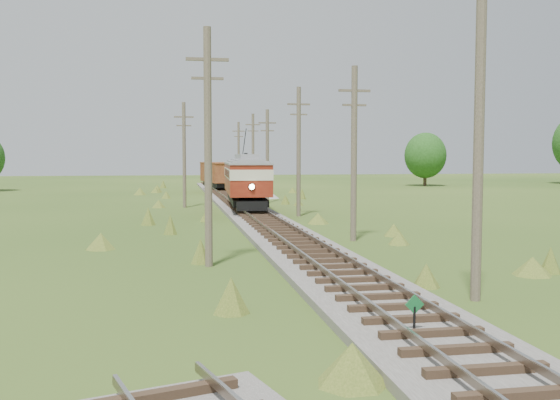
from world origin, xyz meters
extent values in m
plane|color=#274815|center=(0.00, 0.00, 0.00)|extent=(260.00, 260.00, 0.00)
cube|color=#605B54|center=(0.00, 34.00, 0.12)|extent=(3.60, 96.00, 0.25)
cube|color=#726659|center=(-0.72, 34.00, 0.48)|extent=(0.08, 96.00, 0.17)
cube|color=#726659|center=(0.72, 34.00, 0.48)|extent=(0.08, 96.00, 0.17)
cube|color=#2D2116|center=(0.00, 34.00, 0.33)|extent=(2.40, 96.00, 0.16)
cylinder|color=black|center=(-0.20, 1.50, 0.40)|extent=(0.06, 0.06, 0.80)
cube|color=#176830|center=(-0.20, 1.50, 0.85)|extent=(0.45, 0.03, 0.45)
cube|color=black|center=(0.00, 35.20, 1.02)|extent=(3.06, 11.38, 0.46)
cube|color=maroon|center=(0.00, 35.20, 2.04)|extent=(3.54, 12.38, 1.12)
cube|color=beige|center=(0.00, 35.20, 2.96)|extent=(3.57, 12.44, 0.71)
cube|color=black|center=(0.00, 35.20, 2.96)|extent=(3.57, 11.89, 0.56)
cube|color=maroon|center=(0.00, 35.20, 3.47)|extent=(3.54, 12.38, 0.31)
cube|color=gray|center=(0.00, 35.20, 3.80)|extent=(3.61, 12.50, 0.39)
cube|color=gray|center=(0.00, 35.20, 4.15)|extent=(1.80, 9.23, 0.41)
sphere|color=#FFF2BF|center=(-0.35, 29.01, 2.19)|extent=(0.37, 0.37, 0.37)
cylinder|color=black|center=(0.10, 37.03, 5.30)|extent=(0.33, 4.75, 1.97)
cylinder|color=black|center=(-1.03, 30.62, 0.97)|extent=(0.17, 0.82, 0.82)
cylinder|color=black|center=(0.50, 30.53, 0.97)|extent=(0.17, 0.82, 0.82)
cylinder|color=black|center=(-0.50, 39.86, 0.97)|extent=(0.17, 0.82, 0.82)
cylinder|color=black|center=(1.03, 39.78, 0.97)|extent=(0.17, 0.82, 0.82)
cube|color=black|center=(0.00, 61.72, 0.94)|extent=(3.37, 8.06, 0.54)
cube|color=#612A17|center=(0.00, 61.72, 2.30)|extent=(4.05, 9.00, 2.17)
cube|color=#612A17|center=(0.00, 61.72, 3.44)|extent=(4.13, 9.18, 0.13)
cylinder|color=black|center=(-0.43, 59.03, 0.99)|extent=(0.25, 0.88, 0.87)
cylinder|color=black|center=(1.18, 59.27, 0.99)|extent=(0.25, 0.88, 0.87)
cylinder|color=black|center=(-1.18, 64.18, 0.99)|extent=(0.25, 0.88, 0.87)
cylinder|color=black|center=(0.43, 64.42, 0.99)|extent=(0.25, 0.88, 0.87)
cone|color=gray|center=(3.20, 50.83, 0.66)|extent=(3.51, 3.51, 1.32)
cone|color=gray|center=(4.08, 49.73, 0.38)|extent=(1.97, 1.97, 0.77)
cylinder|color=brown|center=(3.10, 5.00, 4.40)|extent=(0.30, 0.30, 8.80)
cylinder|color=brown|center=(3.30, 18.00, 4.30)|extent=(0.30, 0.30, 8.60)
cube|color=brown|center=(3.30, 18.00, 7.40)|extent=(1.60, 0.12, 0.12)
cube|color=brown|center=(3.30, 18.00, 6.70)|extent=(1.20, 0.10, 0.10)
cylinder|color=brown|center=(3.20, 31.00, 4.50)|extent=(0.30, 0.30, 9.00)
cube|color=brown|center=(3.20, 31.00, 7.80)|extent=(1.60, 0.12, 0.12)
cube|color=brown|center=(3.20, 31.00, 7.10)|extent=(1.20, 0.10, 0.10)
cylinder|color=brown|center=(3.00, 44.00, 4.20)|extent=(0.30, 0.30, 8.40)
cube|color=brown|center=(3.00, 44.00, 7.20)|extent=(1.60, 0.12, 0.12)
cube|color=brown|center=(3.00, 44.00, 6.50)|extent=(1.20, 0.10, 0.10)
cylinder|color=brown|center=(3.40, 57.00, 4.45)|extent=(0.30, 0.30, 8.90)
cube|color=brown|center=(3.40, 57.00, 7.70)|extent=(1.60, 0.12, 0.12)
cube|color=brown|center=(3.40, 57.00, 7.00)|extent=(1.20, 0.10, 0.10)
cylinder|color=brown|center=(3.20, 70.00, 4.35)|extent=(0.30, 0.30, 8.70)
cube|color=brown|center=(3.20, 70.00, 7.50)|extent=(1.60, 0.12, 0.12)
cube|color=brown|center=(3.20, 70.00, 6.80)|extent=(1.20, 0.10, 0.10)
cylinder|color=brown|center=(-4.20, 12.00, 4.50)|extent=(0.30, 0.30, 9.00)
cube|color=brown|center=(-4.20, 12.00, 7.80)|extent=(1.60, 0.12, 0.12)
cube|color=brown|center=(-4.20, 12.00, 7.10)|extent=(1.20, 0.10, 0.10)
cylinder|color=brown|center=(-4.50, 40.00, 4.30)|extent=(0.30, 0.30, 8.60)
cube|color=brown|center=(-4.50, 40.00, 7.40)|extent=(1.60, 0.12, 0.12)
cube|color=brown|center=(-4.50, 40.00, 6.70)|extent=(1.20, 0.10, 0.10)
cylinder|color=#38281C|center=(30.00, 72.00, 1.26)|extent=(0.50, 0.50, 2.52)
ellipsoid|color=#1D4514|center=(30.00, 72.00, 4.34)|extent=(5.88, 5.88, 6.47)
camera|label=1|loc=(-5.59, -11.63, 4.19)|focal=40.00mm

